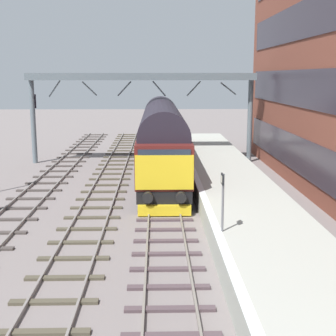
% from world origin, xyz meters
% --- Properties ---
extents(ground_plane, '(140.00, 140.00, 0.00)m').
position_xyz_m(ground_plane, '(0.00, 0.00, 0.00)').
color(ground_plane, slate).
rests_on(ground_plane, ground).
extents(track_main, '(2.50, 60.00, 0.15)m').
position_xyz_m(track_main, '(0.00, -0.00, 0.05)').
color(track_main, gray).
rests_on(track_main, ground).
extents(track_adjacent_west, '(2.50, 60.00, 0.15)m').
position_xyz_m(track_adjacent_west, '(-3.26, 0.00, 0.06)').
color(track_adjacent_west, gray).
rests_on(track_adjacent_west, ground).
extents(track_adjacent_far_west, '(2.50, 60.00, 0.15)m').
position_xyz_m(track_adjacent_far_west, '(-6.88, -0.00, 0.06)').
color(track_adjacent_far_west, gray).
rests_on(track_adjacent_far_west, ground).
extents(station_platform, '(4.00, 44.00, 1.01)m').
position_xyz_m(station_platform, '(3.60, 0.00, 0.50)').
color(station_platform, '#B0B2A7').
rests_on(station_platform, ground).
extents(diesel_locomotive, '(2.74, 19.09, 4.68)m').
position_xyz_m(diesel_locomotive, '(0.00, 8.09, 2.49)').
color(diesel_locomotive, black).
rests_on(diesel_locomotive, ground).
extents(signal_post_far, '(0.44, 0.22, 4.99)m').
position_xyz_m(signal_post_far, '(-9.24, 12.59, 3.18)').
color(signal_post_far, gray).
rests_on(signal_post_far, ground).
extents(platform_number_sign, '(0.10, 0.44, 2.02)m').
position_xyz_m(platform_number_sign, '(1.90, -6.51, 2.35)').
color(platform_number_sign, slate).
rests_on(platform_number_sign, station_platform).
extents(overhead_footbridge, '(16.18, 2.00, 6.49)m').
position_xyz_m(overhead_footbridge, '(-1.39, 12.49, 5.96)').
color(overhead_footbridge, slate).
rests_on(overhead_footbridge, ground).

